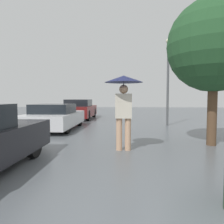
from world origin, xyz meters
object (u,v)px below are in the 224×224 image
Objects in this scene: parked_car_middle at (55,117)px; street_lamp at (168,75)px; pedestrian at (124,94)px; tree at (214,46)px; parked_car_farthest at (79,110)px.

street_lamp reaches higher than parked_car_middle.
tree is at bearing 16.93° from pedestrian.
parked_car_farthest is (-3.03, 8.57, -0.89)m from pedestrian.
street_lamp is (5.22, 1.60, 2.00)m from parked_car_middle.
parked_car_middle is 0.97× the size of parked_car_farthest.
street_lamp is (-0.43, 4.54, -0.34)m from tree.
tree is (5.65, -2.95, 2.34)m from parked_car_middle.
parked_car_middle is (-3.09, 3.73, -0.97)m from pedestrian.
street_lamp is (5.16, -3.25, 1.92)m from parked_car_farthest.
tree is 0.98× the size of street_lamp.
pedestrian is 0.46× the size of street_lamp.
parked_car_farthest is 9.85m from tree.
street_lamp reaches higher than pedestrian.
parked_car_middle is at bearing -163.00° from street_lamp.
parked_car_farthest is (0.06, 4.84, 0.07)m from parked_car_middle.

